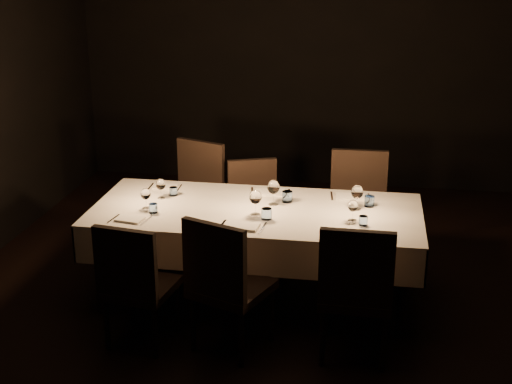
% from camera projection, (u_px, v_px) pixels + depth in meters
% --- Properties ---
extents(room, '(5.01, 6.01, 3.01)m').
position_uv_depth(room, '(256.00, 115.00, 5.22)').
color(room, black).
rests_on(room, ground).
extents(dining_table, '(2.52, 1.12, 0.76)m').
position_uv_depth(dining_table, '(256.00, 218.00, 5.48)').
color(dining_table, black).
rests_on(dining_table, ground).
extents(chair_near_left, '(0.51, 0.51, 0.93)m').
position_uv_depth(chair_near_left, '(135.00, 280.00, 4.86)').
color(chair_near_left, black).
rests_on(chair_near_left, ground).
extents(place_setting_near_left, '(0.30, 0.39, 0.16)m').
position_uv_depth(place_setting_near_left, '(143.00, 205.00, 5.36)').
color(place_setting_near_left, white).
rests_on(place_setting_near_left, dining_table).
extents(chair_near_center, '(0.62, 0.62, 0.99)m').
position_uv_depth(chair_near_center, '(225.00, 280.00, 4.79)').
color(chair_near_center, black).
rests_on(chair_near_center, ground).
extents(place_setting_near_center, '(0.36, 0.42, 0.20)m').
position_uv_depth(place_setting_near_center, '(254.00, 210.00, 5.23)').
color(place_setting_near_center, white).
rests_on(place_setting_near_center, dining_table).
extents(chair_near_right, '(0.49, 0.49, 1.00)m').
position_uv_depth(chair_near_right, '(356.00, 287.00, 4.69)').
color(chair_near_right, black).
rests_on(chair_near_right, ground).
extents(place_setting_near_right, '(0.30, 0.39, 0.16)m').
position_uv_depth(place_setting_near_right, '(353.00, 217.00, 5.12)').
color(place_setting_near_right, white).
rests_on(place_setting_near_right, dining_table).
extents(chair_far_left, '(0.63, 0.63, 1.02)m').
position_uv_depth(chair_far_left, '(194.00, 194.00, 6.42)').
color(chair_far_left, black).
rests_on(chair_far_left, ground).
extents(place_setting_far_left, '(0.29, 0.39, 0.16)m').
position_uv_depth(place_setting_far_left, '(165.00, 187.00, 5.76)').
color(place_setting_far_left, white).
rests_on(place_setting_far_left, dining_table).
extents(chair_far_center, '(0.55, 0.55, 0.90)m').
position_uv_depth(chair_far_center, '(254.00, 206.00, 6.26)').
color(chair_far_center, black).
rests_on(chair_far_center, ground).
extents(place_setting_far_center, '(0.38, 0.42, 0.20)m').
position_uv_depth(place_setting_far_center, '(276.00, 191.00, 5.62)').
color(place_setting_far_center, white).
rests_on(place_setting_far_center, dining_table).
extents(chair_far_right, '(0.49, 0.49, 1.01)m').
position_uv_depth(chair_far_right, '(358.00, 205.00, 6.14)').
color(chair_far_right, black).
rests_on(chair_far_right, ground).
extents(place_setting_far_right, '(0.36, 0.41, 0.19)m').
position_uv_depth(place_setting_far_right, '(358.00, 196.00, 5.52)').
color(place_setting_far_right, white).
rests_on(place_setting_far_right, dining_table).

